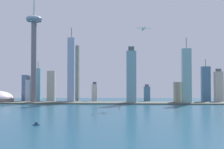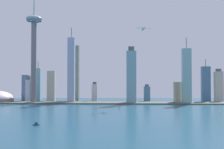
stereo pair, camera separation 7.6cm
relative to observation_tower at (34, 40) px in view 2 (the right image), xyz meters
The scene contains 20 objects.
waterfront_pier 281.68m from the observation_tower, ahead, with size 756.03×70.60×3.20m, color #4F564C.
observation_tower is the anchor object (origin of this frame).
skyscraper_0 277.70m from the observation_tower, ahead, with size 25.56×25.84×150.35m.
skyscraper_1 499.37m from the observation_tower, 10.33° to the left, with size 24.76×15.08×122.79m.
skyscraper_2 414.80m from the observation_tower, ahead, with size 23.19×15.97×172.68m.
skyscraper_3 225.42m from the observation_tower, 27.66° to the left, with size 16.43×13.73×57.49m.
skyscraper_4 154.75m from the observation_tower, 100.76° to the left, with size 17.81×16.23×119.59m.
skyscraper_5 536.80m from the observation_tower, ahead, with size 21.94×19.84×95.55m.
skyscraper_6 153.94m from the observation_tower, 119.22° to the left, with size 12.41×20.12×74.84m.
skyscraper_7 410.71m from the observation_tower, ahead, with size 17.42×27.74×57.20m.
skyscraper_8 152.01m from the observation_tower, 40.13° to the left, with size 27.13×19.23×163.56m.
skyscraper_9 347.36m from the observation_tower, 13.61° to the left, with size 17.71×16.02×50.30m.
skyscraper_10 180.57m from the observation_tower, 118.92° to the left, with size 18.36×20.72×78.75m.
skyscraper_11 147.49m from the observation_tower, 69.18° to the left, with size 22.76×16.45×89.59m.
skyscraper_12 127.60m from the observation_tower, 11.99° to the left, with size 18.74×16.53×205.39m.
boat_0 318.77m from the observation_tower, 31.33° to the right, with size 4.68×13.59×3.60m.
boat_2 427.15m from the observation_tower, 71.12° to the right, with size 8.59×2.81×3.93m.
channel_buoy_0 358.86m from the observation_tower, 53.57° to the right, with size 1.93×1.93×2.58m, color green.
channel_buoy_1 500.18m from the observation_tower, 28.72° to the right, with size 1.48×1.48×1.72m, color #E54C19.
airplane 296.36m from the observation_tower, 13.48° to the right, with size 34.37×34.99×8.91m.
Camera 2 is at (15.81, -215.69, 55.83)m, focal length 44.69 mm.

